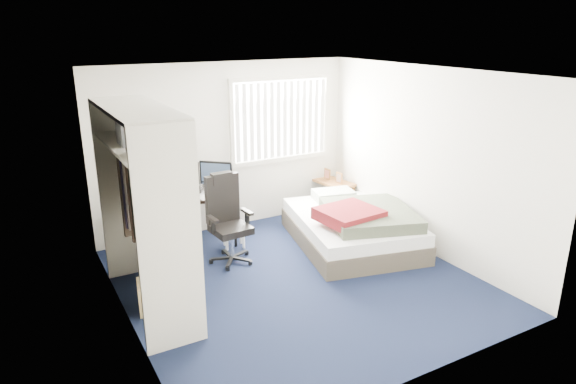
# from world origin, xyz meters

# --- Properties ---
(ground) EXTENTS (4.20, 4.20, 0.00)m
(ground) POSITION_xyz_m (0.00, 0.00, 0.00)
(ground) COLOR black
(ground) RESTS_ON ground
(room_shell) EXTENTS (4.20, 4.20, 4.20)m
(room_shell) POSITION_xyz_m (0.00, 0.00, 1.51)
(room_shell) COLOR silver
(room_shell) RESTS_ON ground
(window_assembly) EXTENTS (1.72, 0.09, 1.32)m
(window_assembly) POSITION_xyz_m (0.90, 2.04, 1.60)
(window_assembly) COLOR white
(window_assembly) RESTS_ON ground
(closet) EXTENTS (0.64, 1.84, 2.22)m
(closet) POSITION_xyz_m (-1.67, 0.27, 1.35)
(closet) COLOR beige
(closet) RESTS_ON ground
(desk) EXTENTS (1.62, 0.99, 1.20)m
(desk) POSITION_xyz_m (-0.85, 1.75, 0.77)
(desk) COLOR black
(desk) RESTS_ON ground
(office_chair) EXTENTS (0.59, 0.59, 1.18)m
(office_chair) POSITION_xyz_m (-0.49, 0.96, 0.45)
(office_chair) COLOR black
(office_chair) RESTS_ON ground
(footstool) EXTENTS (0.37, 0.32, 0.26)m
(footstool) POSITION_xyz_m (-0.26, 1.30, 0.20)
(footstool) COLOR white
(footstool) RESTS_ON ground
(nightstand) EXTENTS (0.49, 0.82, 0.71)m
(nightstand) POSITION_xyz_m (1.75, 1.85, 0.47)
(nightstand) COLOR brown
(nightstand) RESTS_ON ground
(bed) EXTENTS (1.91, 2.29, 0.66)m
(bed) POSITION_xyz_m (1.25, 0.55, 0.28)
(bed) COLOR #443C30
(bed) RESTS_ON ground
(pine_box) EXTENTS (0.50, 0.41, 0.33)m
(pine_box) POSITION_xyz_m (-1.65, 0.19, 0.17)
(pine_box) COLOR tan
(pine_box) RESTS_ON ground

